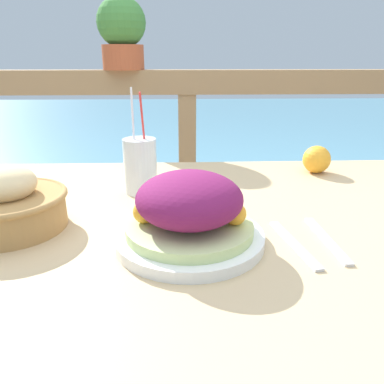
{
  "coord_description": "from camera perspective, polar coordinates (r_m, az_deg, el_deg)",
  "views": [
    {
      "loc": [
        -0.04,
        -0.66,
        1.08
      ],
      "look_at": [
        -0.01,
        0.04,
        0.82
      ],
      "focal_mm": 35.0,
      "sensor_mm": 36.0,
      "label": 1
    }
  ],
  "objects": [
    {
      "name": "potted_plant",
      "position": [
        1.53,
        -10.64,
        22.85
      ],
      "size": [
        0.18,
        0.18,
        0.26
      ],
      "color": "#A34C2D",
      "rests_on": "railing_fence"
    },
    {
      "name": "patio_table",
      "position": [
        0.78,
        1.09,
        -11.26
      ],
      "size": [
        1.26,
        0.95,
        0.76
      ],
      "color": "tan",
      "rests_on": "ground_plane"
    },
    {
      "name": "sea_backdrop",
      "position": [
        4.1,
        -1.72,
        7.95
      ],
      "size": [
        12.0,
        4.0,
        0.45
      ],
      "color": "#568EA8",
      "rests_on": "ground_plane"
    },
    {
      "name": "drink_glass",
      "position": [
        0.91,
        -7.88,
        4.02
      ],
      "size": [
        0.08,
        0.08,
        0.25
      ],
      "color": "silver",
      "rests_on": "patio_table"
    },
    {
      "name": "fork",
      "position": [
        0.69,
        15.24,
        -7.63
      ],
      "size": [
        0.04,
        0.18,
        0.0
      ],
      "color": "silver",
      "rests_on": "patio_table"
    },
    {
      "name": "bread_basket",
      "position": [
        0.79,
        -26.17,
        -1.68
      ],
      "size": [
        0.22,
        0.22,
        0.12
      ],
      "color": "#AD7F47",
      "rests_on": "patio_table"
    },
    {
      "name": "orange_near_glass",
      "position": [
        1.12,
        18.46,
        4.74
      ],
      "size": [
        0.08,
        0.08,
        0.08
      ],
      "color": "#F9A328",
      "rests_on": "patio_table"
    },
    {
      "name": "railing_fence",
      "position": [
        1.54,
        -0.76,
        8.64
      ],
      "size": [
        2.8,
        0.08,
        1.03
      ],
      "color": "#937551",
      "rests_on": "ground_plane"
    },
    {
      "name": "salad_plate",
      "position": [
        0.65,
        -0.4,
        -3.35
      ],
      "size": [
        0.27,
        0.27,
        0.13
      ],
      "color": "white",
      "rests_on": "patio_table"
    },
    {
      "name": "knife",
      "position": [
        0.72,
        19.8,
        -6.83
      ],
      "size": [
        0.02,
        0.18,
        0.0
      ],
      "color": "silver",
      "rests_on": "patio_table"
    }
  ]
}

